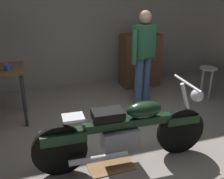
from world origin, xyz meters
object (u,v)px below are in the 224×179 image
object	(u,v)px
motorcycle	(125,131)
wooden_dresser	(140,60)
mug_blue_enamel	(8,67)
shop_stool	(208,75)
person_standing	(144,54)

from	to	relation	value
motorcycle	wooden_dresser	xyz separation A→B (m)	(1.28, 2.43, 0.10)
motorcycle	mug_blue_enamel	size ratio (longest dim) A/B	18.51
motorcycle	shop_stool	distance (m)	2.50
mug_blue_enamel	motorcycle	bearing A→B (deg)	-48.64
motorcycle	person_standing	distance (m)	1.89
motorcycle	wooden_dresser	world-z (taller)	wooden_dresser
person_standing	wooden_dresser	bearing A→B (deg)	-135.43
motorcycle	wooden_dresser	distance (m)	2.75
wooden_dresser	motorcycle	bearing A→B (deg)	-117.82
shop_stool	mug_blue_enamel	world-z (taller)	mug_blue_enamel
shop_stool	mug_blue_enamel	size ratio (longest dim) A/B	5.41
wooden_dresser	mug_blue_enamel	size ratio (longest dim) A/B	9.29
motorcycle	shop_stool	world-z (taller)	motorcycle
shop_stool	wooden_dresser	bearing A→B (deg)	126.68
person_standing	wooden_dresser	size ratio (longest dim) A/B	1.52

